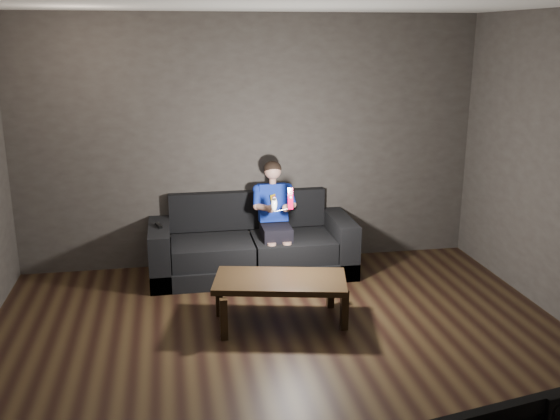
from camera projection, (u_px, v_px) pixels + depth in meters
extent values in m
plane|color=black|center=(297.00, 373.00, 4.71)|extent=(5.00, 5.00, 0.00)
cube|color=#383230|center=(251.00, 143.00, 6.72)|extent=(5.00, 0.04, 2.70)
cube|color=#383230|center=(459.00, 400.00, 1.98)|extent=(5.00, 0.04, 2.70)
cube|color=black|center=(252.00, 264.00, 6.70)|extent=(2.14, 0.92, 0.18)
cube|color=black|center=(212.00, 252.00, 6.48)|extent=(0.84, 0.65, 0.22)
cube|color=black|center=(293.00, 247.00, 6.63)|extent=(0.84, 0.65, 0.22)
cube|color=black|center=(247.00, 209.00, 6.89)|extent=(1.71, 0.21, 0.42)
cube|color=black|center=(160.00, 252.00, 6.48)|extent=(0.21, 0.92, 0.58)
cube|color=black|center=(339.00, 242.00, 6.81)|extent=(0.21, 0.92, 0.58)
cube|color=black|center=(276.00, 232.00, 6.53)|extent=(0.30, 0.38, 0.14)
cube|color=#090DA2|center=(273.00, 202.00, 6.64)|extent=(0.30, 0.21, 0.42)
cube|color=yellow|center=(274.00, 199.00, 6.54)|extent=(0.09, 0.09, 0.10)
cube|color=#AB062C|center=(274.00, 199.00, 6.54)|extent=(0.06, 0.06, 0.07)
cylinder|color=#DC9A85|center=(273.00, 181.00, 6.58)|extent=(0.07, 0.07, 0.06)
sphere|color=#DC9A85|center=(273.00, 171.00, 6.55)|extent=(0.18, 0.18, 0.18)
ellipsoid|color=black|center=(272.00, 169.00, 6.55)|extent=(0.19, 0.19, 0.16)
cylinder|color=#090DA2|center=(256.00, 198.00, 6.53)|extent=(0.08, 0.23, 0.19)
cylinder|color=#090DA2|center=(291.00, 196.00, 6.59)|extent=(0.08, 0.23, 0.19)
cylinder|color=#DC9A85|center=(264.00, 206.00, 6.40)|extent=(0.14, 0.24, 0.10)
cylinder|color=#DC9A85|center=(290.00, 204.00, 6.45)|extent=(0.14, 0.24, 0.10)
sphere|color=#DC9A85|center=(271.00, 209.00, 6.32)|extent=(0.08, 0.08, 0.08)
sphere|color=#DC9A85|center=(286.00, 208.00, 6.35)|extent=(0.08, 0.08, 0.08)
cylinder|color=#DC9A85|center=(272.00, 259.00, 6.38)|extent=(0.09, 0.09, 0.34)
cylinder|color=#DC9A85|center=(287.00, 258.00, 6.41)|extent=(0.09, 0.09, 0.34)
cube|color=#CC002D|center=(290.00, 199.00, 6.10)|extent=(0.06, 0.08, 0.22)
cube|color=maroon|center=(291.00, 193.00, 6.06)|extent=(0.03, 0.01, 0.03)
cylinder|color=white|center=(291.00, 201.00, 6.08)|extent=(0.02, 0.01, 0.02)
ellipsoid|color=white|center=(274.00, 204.00, 6.09)|extent=(0.08, 0.10, 0.15)
cylinder|color=black|center=(275.00, 199.00, 6.05)|extent=(0.03, 0.01, 0.03)
cube|color=black|center=(159.00, 225.00, 6.35)|extent=(0.08, 0.16, 0.03)
cube|color=black|center=(159.00, 222.00, 6.39)|extent=(0.02, 0.02, 0.00)
cube|color=black|center=(280.00, 281.00, 5.45)|extent=(1.24, 0.80, 0.05)
cube|color=black|center=(224.00, 319.00, 5.20)|extent=(0.06, 0.06, 0.36)
cube|color=black|center=(344.00, 310.00, 5.38)|extent=(0.06, 0.06, 0.36)
cube|color=black|center=(219.00, 297.00, 5.64)|extent=(0.06, 0.06, 0.36)
cube|color=black|center=(331.00, 289.00, 5.82)|extent=(0.06, 0.06, 0.36)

